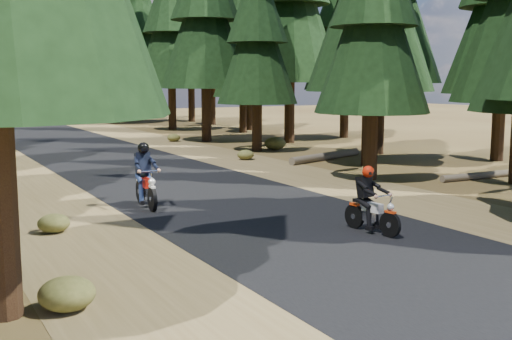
# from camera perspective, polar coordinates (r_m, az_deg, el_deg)

# --- Properties ---
(ground) EXTENTS (120.00, 120.00, 0.00)m
(ground) POSITION_cam_1_polar(r_m,az_deg,el_deg) (15.05, 2.77, -4.85)
(ground) COLOR #48361A
(ground) RESTS_ON ground
(road) EXTENTS (6.00, 100.00, 0.01)m
(road) POSITION_cam_1_polar(r_m,az_deg,el_deg) (19.40, -5.00, -1.95)
(road) COLOR black
(road) RESTS_ON ground
(shoulder_l) EXTENTS (3.20, 100.00, 0.01)m
(shoulder_l) POSITION_cam_1_polar(r_m,az_deg,el_deg) (18.07, -18.47, -3.07)
(shoulder_l) COLOR brown
(shoulder_l) RESTS_ON ground
(shoulder_r) EXTENTS (3.20, 100.00, 0.01)m
(shoulder_r) POSITION_cam_1_polar(r_m,az_deg,el_deg) (21.64, 6.21, -0.94)
(shoulder_r) COLOR brown
(shoulder_r) RESTS_ON ground
(log_near) EXTENTS (4.54, 1.93, 0.32)m
(log_near) POSITION_cam_1_polar(r_m,az_deg,el_deg) (27.26, 6.24, 1.23)
(log_near) COLOR #4C4233
(log_near) RESTS_ON ground
(log_far) EXTENTS (3.70, 0.32, 0.24)m
(log_far) POSITION_cam_1_polar(r_m,az_deg,el_deg) (23.25, 19.52, -0.44)
(log_far) COLOR #4C4233
(log_far) RESTS_ON ground
(understory_shrubs) EXTENTS (16.19, 30.04, 0.64)m
(understory_shrubs) POSITION_cam_1_polar(r_m,az_deg,el_deg) (22.28, -8.10, -0.03)
(understory_shrubs) COLOR #474C1E
(understory_shrubs) RESTS_ON ground
(rider_lead) EXTENTS (0.69, 1.70, 1.47)m
(rider_lead) POSITION_cam_1_polar(r_m,az_deg,el_deg) (14.31, 10.27, -3.60)
(rider_lead) COLOR silver
(rider_lead) RESTS_ON road
(rider_follow) EXTENTS (0.73, 1.96, 1.71)m
(rider_follow) POSITION_cam_1_polar(r_m,az_deg,el_deg) (17.13, -9.76, -1.42)
(rider_follow) COLOR #951309
(rider_follow) RESTS_ON road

